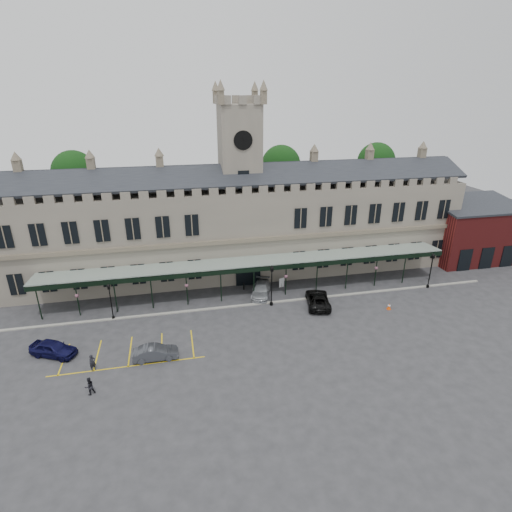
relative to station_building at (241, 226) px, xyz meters
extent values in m
plane|color=#2C2C2E|center=(0.00, -15.91, -6.47)|extent=(140.00, 140.00, 0.00)
cube|color=#696257|center=(0.00, 0.09, -0.47)|extent=(60.00, 10.00, 12.00)
cube|color=brown|center=(0.00, -5.09, -0.27)|extent=(60.00, 0.35, 0.50)
cube|color=black|center=(0.00, -2.41, 7.33)|extent=(60.00, 4.77, 2.20)
cube|color=black|center=(0.00, 2.59, 7.33)|extent=(60.00, 4.77, 2.20)
cube|color=black|center=(0.00, -5.01, -4.57)|extent=(3.20, 0.18, 3.80)
cube|color=#696257|center=(0.00, 0.09, 4.53)|extent=(5.00, 5.00, 22.00)
cylinder|color=silver|center=(0.00, -2.47, 11.53)|extent=(2.20, 0.12, 2.20)
cylinder|color=black|center=(0.00, -2.54, 11.53)|extent=(2.30, 0.04, 2.30)
cube|color=black|center=(0.00, -2.47, 6.53)|extent=(1.40, 0.12, 2.80)
cube|color=#8C9E93|center=(0.00, -6.91, -2.37)|extent=(50.00, 4.00, 0.40)
cube|color=black|center=(0.00, -8.91, -2.62)|extent=(50.00, 0.18, 0.50)
cube|color=maroon|center=(34.00, -2.91, -2.47)|extent=(12.00, 8.00, 8.00)
cube|color=black|center=(34.00, -2.91, 2.03)|extent=(12.40, 8.36, 1.47)
cube|color=gray|center=(0.00, -10.41, -6.41)|extent=(60.00, 0.40, 0.12)
cylinder|color=#332314|center=(-22.00, 9.09, -0.47)|extent=(0.70, 0.70, 12.00)
sphere|color=black|center=(-22.00, 9.09, 6.53)|extent=(6.00, 6.00, 6.00)
cylinder|color=#332314|center=(8.00, 9.09, -0.47)|extent=(0.70, 0.70, 12.00)
sphere|color=black|center=(8.00, 9.09, 6.53)|extent=(6.00, 6.00, 6.00)
cylinder|color=#332314|center=(24.00, 9.09, -0.47)|extent=(0.70, 0.70, 12.00)
sphere|color=black|center=(24.00, 9.09, 6.53)|extent=(6.00, 6.00, 6.00)
cylinder|color=black|center=(-16.25, -10.33, -6.33)|extent=(0.34, 0.34, 0.28)
cylinder|color=black|center=(-16.25, -10.33, -4.58)|extent=(0.11, 0.11, 3.77)
cube|color=black|center=(-16.25, -10.33, -2.56)|extent=(0.26, 0.26, 0.38)
cone|color=black|center=(-16.25, -10.33, -2.23)|extent=(0.41, 0.41, 0.28)
cylinder|color=black|center=(1.64, -10.91, -6.30)|extent=(0.40, 0.40, 0.33)
cylinder|color=black|center=(1.64, -10.91, -4.25)|extent=(0.13, 0.13, 4.43)
cube|color=black|center=(1.64, -10.91, -1.87)|extent=(0.31, 0.31, 0.44)
cone|color=black|center=(1.64, -10.91, -1.49)|extent=(0.49, 0.49, 0.33)
cylinder|color=black|center=(22.49, -10.64, -6.31)|extent=(0.37, 0.37, 0.31)
cylinder|color=black|center=(22.49, -10.64, -4.41)|extent=(0.12, 0.12, 4.12)
cube|color=black|center=(22.49, -10.64, -2.20)|extent=(0.29, 0.29, 0.41)
cone|color=black|center=(22.49, -10.64, -1.84)|extent=(0.45, 0.45, 0.31)
cube|color=#EC4807|center=(14.71, -14.72, -6.45)|extent=(0.40, 0.40, 0.04)
cone|color=#EC4807|center=(14.71, -14.72, -6.10)|extent=(0.47, 0.47, 0.74)
cylinder|color=silver|center=(14.71, -14.72, -5.99)|extent=(0.31, 0.31, 0.11)
cylinder|color=black|center=(4.09, -6.57, -6.21)|extent=(0.06, 0.06, 0.52)
cube|color=silver|center=(4.09, -6.57, -5.84)|extent=(0.72, 0.26, 1.26)
cylinder|color=black|center=(-0.81, -6.25, -6.02)|extent=(0.16, 0.16, 0.90)
cylinder|color=black|center=(4.44, -6.08, -6.04)|extent=(0.15, 0.15, 0.85)
imported|color=#0B0B33|center=(-21.00, -16.09, -5.71)|extent=(4.81, 3.55, 1.52)
imported|color=#3C3E44|center=(-11.50, -18.66, -5.78)|extent=(4.19, 1.47, 1.38)
imported|color=#9C9FA3|center=(1.00, -8.20, -5.73)|extent=(3.62, 5.45, 1.47)
imported|color=black|center=(7.00, -12.03, -5.71)|extent=(3.63, 5.85, 1.51)
imported|color=black|center=(-16.99, -19.18, -5.67)|extent=(0.69, 0.64, 1.59)
imported|color=black|center=(-16.73, -22.42, -5.66)|extent=(0.99, 0.94, 1.61)
camera|label=1|loc=(-8.78, -51.10, 16.69)|focal=28.00mm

